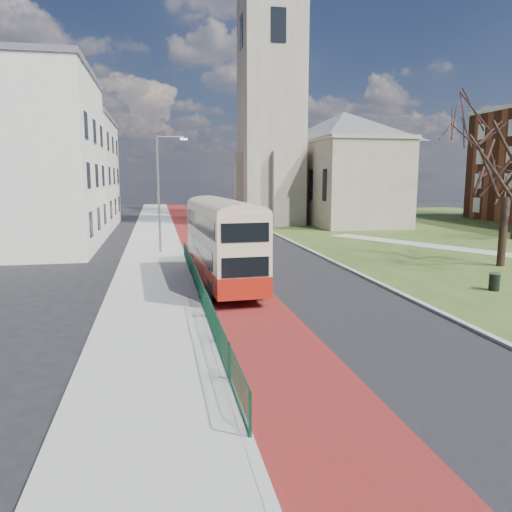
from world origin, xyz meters
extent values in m
plane|color=black|center=(0.00, 0.00, 0.00)|extent=(160.00, 160.00, 0.00)
cube|color=black|center=(1.50, 20.00, 0.01)|extent=(9.00, 120.00, 0.01)
cube|color=#591414|center=(-1.20, 20.00, 0.01)|extent=(3.40, 120.00, 0.01)
cube|color=gray|center=(-5.00, 20.00, 0.06)|extent=(4.00, 120.00, 0.12)
cube|color=#999993|center=(-3.00, 20.00, 0.07)|extent=(0.25, 120.00, 0.13)
cube|color=#999993|center=(6.10, 22.00, 0.07)|extent=(0.25, 80.00, 0.13)
cube|color=#2F491A|center=(26.00, 22.00, 0.02)|extent=(40.00, 80.00, 0.04)
cylinder|color=#0D3C26|center=(-2.95, 4.00, 1.10)|extent=(0.04, 24.00, 0.04)
cylinder|color=#0D3C26|center=(-2.95, 4.00, 0.15)|extent=(0.04, 24.00, 0.04)
cube|color=gray|center=(8.00, 38.00, 12.00)|extent=(6.50, 6.50, 24.00)
cube|color=gray|center=(16.50, 38.00, 4.50)|extent=(9.00, 18.00, 9.00)
pyramid|color=#565960|center=(16.50, 38.00, 12.60)|extent=(9.00, 18.00, 3.60)
cube|color=beige|center=(-14.00, 22.00, 6.25)|extent=(10.00, 14.00, 12.50)
cube|color=#565960|center=(-14.00, 22.00, 12.75)|extent=(10.30, 14.30, 0.50)
cube|color=beige|center=(-14.00, 38.00, 5.50)|extent=(10.00, 16.00, 11.00)
cube|color=#565960|center=(-14.00, 38.00, 11.25)|extent=(10.30, 16.30, 0.50)
cylinder|color=gray|center=(-4.50, 18.00, 4.12)|extent=(0.16, 0.16, 8.00)
cylinder|color=gray|center=(-3.60, 18.00, 8.02)|extent=(1.80, 0.10, 0.10)
cube|color=silver|center=(-2.70, 18.00, 7.87)|extent=(0.50, 0.18, 0.12)
cube|color=maroon|center=(-1.56, 6.73, 0.91)|extent=(2.80, 9.87, 0.89)
cube|color=#CBB58A|center=(-1.56, 6.73, 2.64)|extent=(2.77, 9.82, 2.57)
cube|color=black|center=(-2.68, 6.93, 1.84)|extent=(0.50, 8.00, 0.84)
cube|color=black|center=(-0.46, 7.06, 1.84)|extent=(0.50, 8.00, 0.84)
cube|color=black|center=(-2.67, 6.67, 3.17)|extent=(0.54, 8.78, 0.80)
cube|color=black|center=(-0.45, 6.79, 3.17)|extent=(0.54, 8.78, 0.80)
cube|color=black|center=(-1.83, 11.57, 1.84)|extent=(1.99, 0.19, 0.93)
cube|color=black|center=(-1.83, 11.57, 3.17)|extent=(1.99, 0.19, 0.80)
cube|color=orange|center=(-1.83, 11.57, 3.67)|extent=(1.59, 0.19, 0.27)
cylinder|color=black|center=(-2.75, 9.99, 0.46)|extent=(0.32, 0.94, 0.92)
cylinder|color=black|center=(-0.73, 10.10, 0.46)|extent=(0.32, 0.94, 0.92)
cylinder|color=black|center=(-2.41, 3.75, 0.46)|extent=(0.32, 0.94, 0.92)
cylinder|color=black|center=(-0.39, 3.86, 0.46)|extent=(0.32, 0.94, 0.92)
cylinder|color=black|center=(15.46, 8.79, 2.09)|extent=(0.58, 0.58, 4.10)
cylinder|color=black|center=(10.77, 3.05, 0.44)|extent=(0.58, 0.58, 0.79)
cylinder|color=gray|center=(10.77, 3.05, 0.86)|extent=(0.62, 0.62, 0.05)
camera|label=1|loc=(-4.66, -17.20, 5.32)|focal=35.00mm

